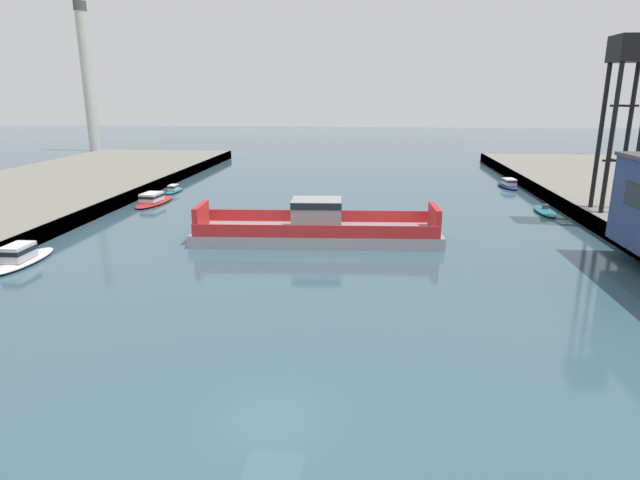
# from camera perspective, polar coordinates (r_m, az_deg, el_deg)

# --- Properties ---
(ground_plane) EXTENTS (400.00, 400.00, 0.00)m
(ground_plane) POSITION_cam_1_polar(r_m,az_deg,el_deg) (23.18, -5.27, -18.63)
(ground_plane) COLOR #385666
(chain_ferry) EXTENTS (22.41, 7.44, 3.86)m
(chain_ferry) POSITION_cam_1_polar(r_m,az_deg,el_deg) (48.15, -0.35, 1.23)
(chain_ferry) COLOR #939399
(chain_ferry) RESTS_ON ground
(moored_boat_near_right) EXTENTS (1.51, 4.86, 1.09)m
(moored_boat_near_right) POSITION_cam_1_polar(r_m,az_deg,el_deg) (75.16, -15.39, 5.25)
(moored_boat_near_right) COLOR #237075
(moored_boat_near_right) RESTS_ON ground
(moored_boat_mid_left) EXTENTS (2.36, 7.24, 1.69)m
(moored_boat_mid_left) POSITION_cam_1_polar(r_m,az_deg,el_deg) (47.81, -29.38, -1.55)
(moored_boat_mid_left) COLOR white
(moored_boat_mid_left) RESTS_ON ground
(moored_boat_far_left) EXTENTS (3.36, 8.31, 1.43)m
(moored_boat_far_left) POSITION_cam_1_polar(r_m,az_deg,el_deg) (67.80, -17.45, 4.15)
(moored_boat_far_left) COLOR red
(moored_boat_far_left) RESTS_ON ground
(moored_boat_far_right) EXTENTS (2.67, 6.41, 1.34)m
(moored_boat_far_right) POSITION_cam_1_polar(r_m,az_deg,el_deg) (80.85, 19.54, 5.67)
(moored_boat_far_right) COLOR navy
(moored_boat_far_right) RESTS_ON ground
(moored_boat_upstream_a) EXTENTS (1.91, 6.18, 1.00)m
(moored_boat_upstream_a) POSITION_cam_1_polar(r_m,az_deg,el_deg) (64.85, 22.97, 2.90)
(moored_boat_upstream_a) COLOR #237075
(moored_boat_upstream_a) RESTS_ON ground
(crane_tower) EXTENTS (3.44, 3.44, 16.78)m
(crane_tower) POSITION_cam_1_polar(r_m,az_deg,el_deg) (60.56, 30.22, 15.07)
(crane_tower) COLOR black
(crane_tower) RESTS_ON quay_right
(smokestack_distant_a) EXTENTS (2.75, 2.75, 32.52)m
(smokestack_distant_a) POSITION_cam_1_polar(r_m,az_deg,el_deg) (136.23, -23.69, 16.00)
(smokestack_distant_a) COLOR beige
(smokestack_distant_a) RESTS_ON ground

